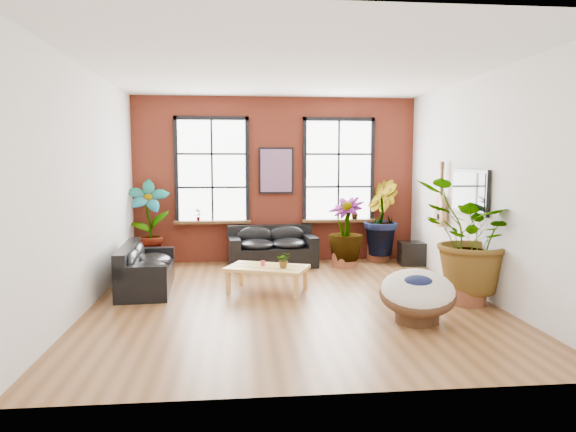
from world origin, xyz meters
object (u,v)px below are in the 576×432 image
coffee_table (267,269)px  papasan_chair (418,294)px  sofa_back (272,248)px  sofa_left (144,269)px

coffee_table → papasan_chair: papasan_chair is taller
sofa_back → papasan_chair: sofa_back is taller
sofa_left → papasan_chair: papasan_chair is taller
sofa_back → sofa_left: 2.88m
coffee_table → sofa_back: bearing=106.0°
sofa_back → coffee_table: bearing=-100.8°
sofa_left → papasan_chair: size_ratio=1.55×
coffee_table → papasan_chair: size_ratio=1.18×
sofa_back → coffee_table: (-0.22, -2.11, -0.00)m
coffee_table → papasan_chair: (1.89, -1.86, 0.02)m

